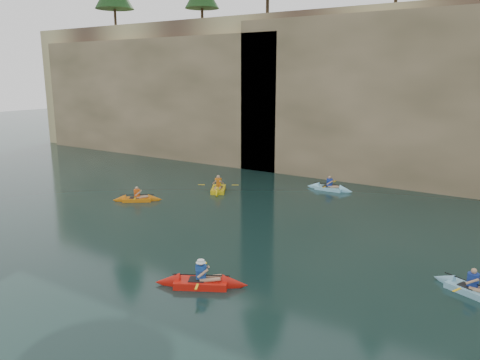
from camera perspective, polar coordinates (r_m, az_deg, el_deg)
The scene contains 11 objects.
ground at distance 14.74m, azimuth -13.68°, elevation -16.98°, with size 160.00×160.00×0.00m, color black.
cliff at distance 39.72m, azimuth 19.66°, elevation 10.32°, with size 70.00×16.00×12.00m, color tan.
cliff_slab_west at distance 43.00m, azimuth -10.38°, elevation 10.02°, with size 26.00×2.40×10.56m, color tan.
cliff_slab_center at distance 32.08m, azimuth 19.86°, elevation 9.34°, with size 24.00×2.40×11.40m, color tan.
sea_cave_west at distance 41.45m, azimuth -8.80°, elevation 5.42°, with size 4.50×1.00×4.00m, color black.
sea_cave_center at distance 33.84m, azimuth 9.17°, elevation 3.08°, with size 3.50×1.00×3.20m, color black.
main_kayaker at distance 16.69m, azimuth -4.75°, elevation -12.30°, with size 3.22×2.24×1.21m.
kayaker_orange at distance 27.83m, azimuth -12.42°, elevation -2.26°, with size 2.68×2.25×1.08m.
kayaker_ltblue_near at distance 17.93m, azimuth 26.41°, elevation -11.90°, with size 2.92×2.11×1.14m.
kayaker_yellow at distance 29.42m, azimuth -2.66°, elevation -1.10°, with size 2.31×3.12×1.30m.
kayaker_ltblue_mid at distance 30.25m, azimuth 10.84°, elevation -0.96°, with size 3.06×2.29×1.16m.
Camera 1 is at (9.60, -8.53, 7.24)m, focal length 35.00 mm.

